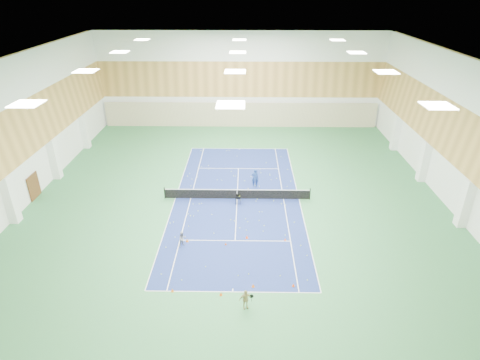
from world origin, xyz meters
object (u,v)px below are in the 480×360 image
child_court (183,239)px  ball_cart (238,199)px  coach (255,178)px  child_apron (245,299)px  tennis_net (237,193)px

child_court → ball_cart: child_court is taller
child_court → ball_cart: size_ratio=1.42×
coach → child_apron: coach is taller
child_apron → ball_cart: bearing=74.3°
tennis_net → coach: coach is taller
child_court → child_apron: (4.58, -6.14, 0.07)m
coach → ball_cart: size_ratio=2.17×
child_court → child_apron: bearing=-94.7°
child_apron → ball_cart: 12.37m
ball_cart → tennis_net: bearing=96.4°
tennis_net → child_court: bearing=-118.2°
ball_cart → child_apron: bearing=-87.1°
child_court → child_apron: child_apron is taller
ball_cart → child_court: bearing=-122.4°
coach → ball_cart: bearing=66.7°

